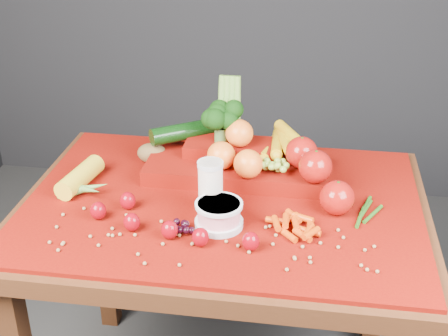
# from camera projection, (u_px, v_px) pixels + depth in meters

# --- Properties ---
(table) EXTENTS (1.10, 0.80, 0.75)m
(table) POSITION_uv_depth(u_px,v_px,m) (223.00, 234.00, 1.73)
(table) COLOR #391D0C
(table) RESTS_ON ground
(red_cloth) EXTENTS (1.05, 0.75, 0.01)m
(red_cloth) POSITION_uv_depth(u_px,v_px,m) (223.00, 202.00, 1.68)
(red_cloth) COLOR #6B0C03
(red_cloth) RESTS_ON table
(milk_glass) EXTENTS (0.07, 0.07, 0.14)m
(milk_glass) POSITION_uv_depth(u_px,v_px,m) (211.00, 185.00, 1.59)
(milk_glass) COLOR silver
(milk_glass) RESTS_ON red_cloth
(yogurt_bowl) EXTENTS (0.12, 0.12, 0.07)m
(yogurt_bowl) POSITION_uv_depth(u_px,v_px,m) (219.00, 214.00, 1.55)
(yogurt_bowl) COLOR silver
(yogurt_bowl) RESTS_ON red_cloth
(strawberry_scatter) EXTENTS (0.44, 0.18, 0.05)m
(strawberry_scatter) POSITION_uv_depth(u_px,v_px,m) (161.00, 222.00, 1.53)
(strawberry_scatter) COLOR maroon
(strawberry_scatter) RESTS_ON red_cloth
(dark_grape_cluster) EXTENTS (0.06, 0.05, 0.03)m
(dark_grape_cluster) POSITION_uv_depth(u_px,v_px,m) (183.00, 227.00, 1.54)
(dark_grape_cluster) COLOR black
(dark_grape_cluster) RESTS_ON red_cloth
(soybean_scatter) EXTENTS (0.84, 0.24, 0.01)m
(soybean_scatter) POSITION_uv_depth(u_px,v_px,m) (210.00, 240.00, 1.50)
(soybean_scatter) COLOR #9F7644
(soybean_scatter) RESTS_ON red_cloth
(corn_ear) EXTENTS (0.21, 0.25, 0.06)m
(corn_ear) POSITION_uv_depth(u_px,v_px,m) (82.00, 185.00, 1.71)
(corn_ear) COLOR gold
(corn_ear) RESTS_ON red_cloth
(potato) EXTENTS (0.09, 0.07, 0.06)m
(potato) POSITION_uv_depth(u_px,v_px,m) (152.00, 153.00, 1.87)
(potato) COLOR brown
(potato) RESTS_ON red_cloth
(baby_carrot_pile) EXTENTS (0.18, 0.17, 0.03)m
(baby_carrot_pile) POSITION_uv_depth(u_px,v_px,m) (294.00, 223.00, 1.55)
(baby_carrot_pile) COLOR #CB3C07
(baby_carrot_pile) RESTS_ON red_cloth
(green_bean_pile) EXTENTS (0.14, 0.12, 0.01)m
(green_bean_pile) POSITION_uv_depth(u_px,v_px,m) (365.00, 212.00, 1.62)
(green_bean_pile) COLOR #215413
(green_bean_pile) RESTS_ON red_cloth
(produce_mound) EXTENTS (0.60, 0.39, 0.27)m
(produce_mound) POSITION_uv_depth(u_px,v_px,m) (250.00, 157.00, 1.77)
(produce_mound) COLOR #6B0C03
(produce_mound) RESTS_ON red_cloth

